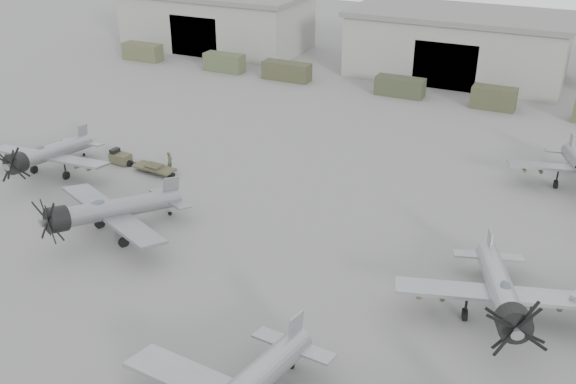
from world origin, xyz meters
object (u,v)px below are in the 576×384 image
at_px(aircraft_mid_2, 502,292).
at_px(aircraft_mid_0, 46,154).
at_px(aircraft_mid_1, 107,211).
at_px(tug_trailer, 133,162).
at_px(ground_crew, 170,161).

bearing_deg(aircraft_mid_2, aircraft_mid_0, 156.89).
xyz_separation_m(aircraft_mid_1, aircraft_mid_2, (28.56, 2.05, 0.03)).
height_order(aircraft_mid_0, aircraft_mid_1, aircraft_mid_1).
distance_m(aircraft_mid_0, tug_trailer, 7.80).
bearing_deg(aircraft_mid_2, tug_trailer, 148.00).
bearing_deg(aircraft_mid_2, aircraft_mid_1, 167.00).
xyz_separation_m(aircraft_mid_0, aircraft_mid_1, (12.33, -6.35, 0.11)).
distance_m(aircraft_mid_0, aircraft_mid_2, 41.12).
distance_m(aircraft_mid_1, aircraft_mid_2, 28.63).
height_order(aircraft_mid_1, aircraft_mid_2, aircraft_mid_2).
relative_size(aircraft_mid_0, ground_crew, 6.62).
distance_m(tug_trailer, ground_crew, 3.70).
xyz_separation_m(aircraft_mid_2, tug_trailer, (-35.19, 9.36, -1.79)).
distance_m(aircraft_mid_2, ground_crew, 33.28).
bearing_deg(ground_crew, aircraft_mid_1, -171.25).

